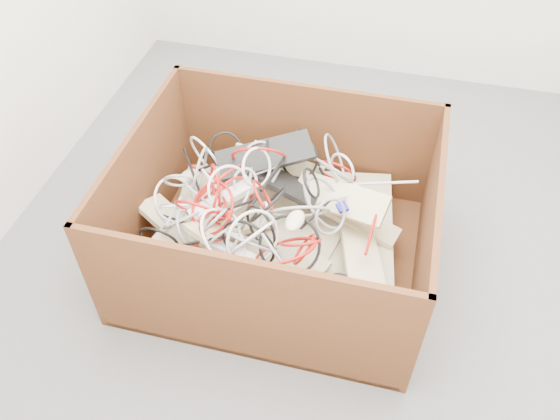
% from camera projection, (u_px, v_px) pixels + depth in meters
% --- Properties ---
extents(ground, '(3.00, 3.00, 0.00)m').
position_uv_depth(ground, '(329.00, 237.00, 2.73)').
color(ground, '#5B5A5D').
rests_on(ground, ground).
extents(cardboard_box, '(1.25, 1.04, 0.62)m').
position_uv_depth(cardboard_box, '(275.00, 236.00, 2.53)').
color(cardboard_box, '#3F260F').
rests_on(cardboard_box, ground).
extents(keyboard_pile, '(1.15, 0.85, 0.39)m').
position_uv_depth(keyboard_pile, '(282.00, 210.00, 2.48)').
color(keyboard_pile, beige).
rests_on(keyboard_pile, cardboard_box).
extents(mice_scatter, '(0.89, 0.63, 0.18)m').
position_uv_depth(mice_scatter, '(272.00, 212.00, 2.35)').
color(mice_scatter, beige).
rests_on(mice_scatter, keyboard_pile).
extents(power_strip_left, '(0.25, 0.22, 0.12)m').
position_uv_depth(power_strip_left, '(222.00, 201.00, 2.37)').
color(power_strip_left, white).
rests_on(power_strip_left, keyboard_pile).
extents(power_strip_right, '(0.30, 0.12, 0.10)m').
position_uv_depth(power_strip_right, '(224.00, 248.00, 2.26)').
color(power_strip_right, white).
rests_on(power_strip_right, keyboard_pile).
extents(vga_plug, '(0.06, 0.06, 0.03)m').
position_uv_depth(vga_plug, '(342.00, 207.00, 2.36)').
color(vga_plug, '#0B0CA9').
rests_on(vga_plug, keyboard_pile).
extents(cable_tangle, '(1.10, 0.90, 0.42)m').
position_uv_depth(cable_tangle, '(253.00, 203.00, 2.33)').
color(cable_tangle, silver).
rests_on(cable_tangle, keyboard_pile).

